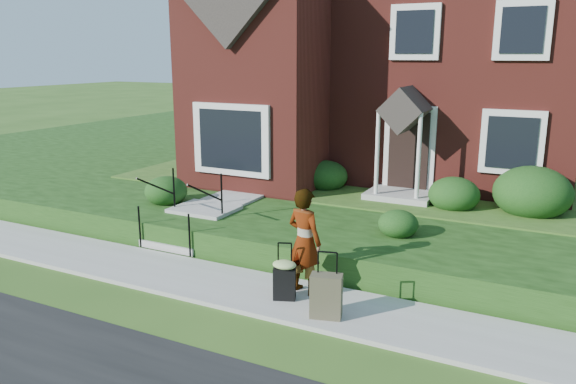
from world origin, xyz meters
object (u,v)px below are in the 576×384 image
Objects in this scene: suitcase_black at (284,278)px; suitcase_olive at (326,296)px; woman at (305,241)px; front_steps at (193,221)px.

suitcase_olive is (0.88, -0.29, -0.03)m from suitcase_black.
suitcase_black is at bearing 84.03° from woman.
front_steps reaches higher than suitcase_olive.
front_steps is at bearing 136.93° from suitcase_olive.
suitcase_olive is (0.72, -0.72, -0.57)m from woman.
suitcase_olive reaches higher than suitcase_black.
woman is (3.46, -1.51, 0.53)m from front_steps.
woman reaches higher than suitcase_black.
woman is 1.87× the size of suitcase_black.
woman is 0.71m from suitcase_black.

